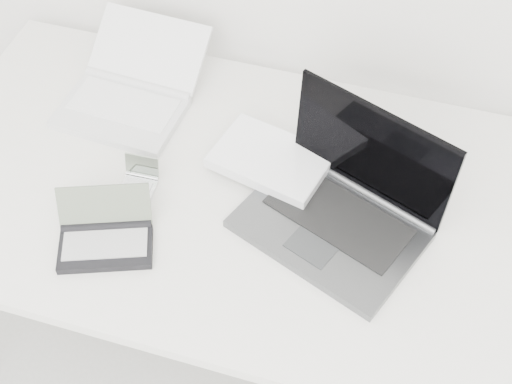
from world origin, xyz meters
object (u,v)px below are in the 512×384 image
(netbook_open_white, at_px, (129,94))
(desk, at_px, (274,212))
(palmtop_charcoal, at_px, (105,237))
(laptop_large, at_px, (321,193))

(netbook_open_white, bearing_deg, desk, -20.62)
(netbook_open_white, distance_m, palmtop_charcoal, 0.41)
(laptop_large, height_order, palmtop_charcoal, laptop_large)
(desk, height_order, netbook_open_white, netbook_open_white)
(laptop_large, relative_size, netbook_open_white, 1.46)
(laptop_large, bearing_deg, desk, -150.44)
(desk, xyz_separation_m, laptop_large, (0.10, 0.01, 0.09))
(desk, distance_m, laptop_large, 0.13)
(desk, bearing_deg, netbook_open_white, 155.75)
(desk, relative_size, laptop_large, 3.06)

